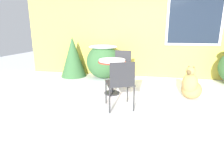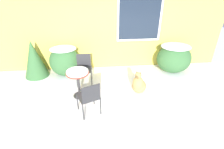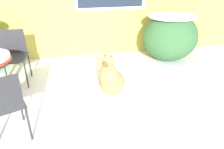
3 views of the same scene
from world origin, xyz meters
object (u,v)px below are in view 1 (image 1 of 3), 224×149
(patio_table, at_px, (112,66))
(patio_chair_far_side, at_px, (120,82))
(dog, at_px, (191,87))
(patio_chair_near_table, at_px, (122,66))

(patio_table, distance_m, patio_chair_far_side, 0.82)
(patio_chair_far_side, distance_m, dog, 1.55)
(patio_table, bearing_deg, patio_chair_near_table, 81.01)
(patio_chair_near_table, bearing_deg, patio_chair_far_side, -83.66)
(dog, bearing_deg, patio_table, -145.77)
(patio_chair_far_side, height_order, dog, patio_chair_far_side)
(patio_chair_far_side, relative_size, dog, 1.23)
(patio_chair_near_table, xyz_separation_m, patio_chair_far_side, (0.18, -1.50, 0.00))
(patio_chair_near_table, relative_size, patio_chair_far_side, 1.00)
(patio_chair_near_table, height_order, dog, patio_chair_near_table)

